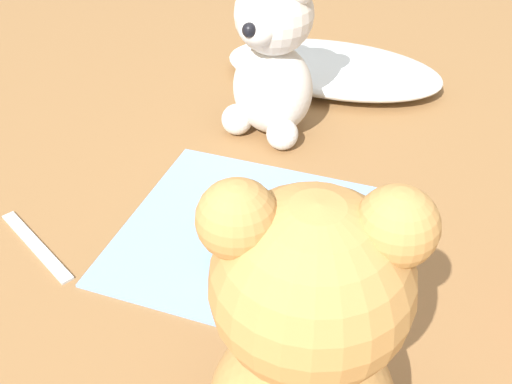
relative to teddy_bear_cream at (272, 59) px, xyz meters
The scene contains 8 objects.
ground_plane 0.22m from the teddy_bear_cream, 75.80° to the right, with size 4.00×4.00×0.00m, color olive.
knitted_placemat 0.22m from the teddy_bear_cream, 75.80° to the right, with size 0.26×0.23×0.01m, color #7A9ED1.
tulle_cloth 0.17m from the teddy_bear_cream, 75.19° to the left, with size 0.30×0.16×0.04m, color white.
teddy_bear_cream is the anchor object (origin of this frame).
teddy_bear_tan 0.42m from the teddy_bear_cream, 69.24° to the right, with size 0.14×0.13×0.23m.
cupcake_near_cream_bear 0.23m from the teddy_bear_cream, 58.36° to the right, with size 0.05×0.05×0.06m.
cupcake_near_tan_bear 0.25m from the teddy_bear_cream, 77.07° to the right, with size 0.06×0.06×0.07m.
teaspoon 0.33m from the teddy_bear_cream, 117.71° to the right, with size 0.13×0.01×0.01m, color silver.
Camera 1 is at (0.15, -0.41, 0.39)m, focal length 42.00 mm.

